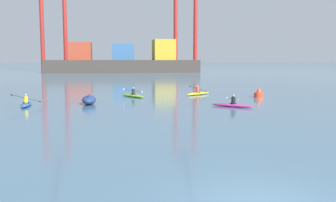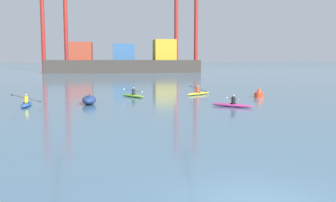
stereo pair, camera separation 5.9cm
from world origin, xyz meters
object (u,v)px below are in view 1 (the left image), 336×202
(capsized_dinghy, at_px, (89,100))
(kayak_blue, at_px, (26,104))
(gantry_crane_west, at_px, (53,4))
(kayak_magenta, at_px, (232,105))
(channel_buoy, at_px, (259,94))
(kayak_lime, at_px, (133,95))
(kayak_yellow, at_px, (198,93))
(gantry_crane_west_mid, at_px, (186,8))
(container_barge, at_px, (124,62))

(capsized_dinghy, height_order, kayak_blue, kayak_blue)
(gantry_crane_west, distance_m, kayak_magenta, 96.66)
(capsized_dinghy, height_order, kayak_magenta, kayak_magenta)
(channel_buoy, relative_size, kayak_blue, 0.29)
(kayak_lime, xyz_separation_m, kayak_yellow, (6.65, 1.37, 0.00))
(capsized_dinghy, xyz_separation_m, kayak_magenta, (10.78, -3.32, -0.18))
(gantry_crane_west_mid, xyz_separation_m, kayak_magenta, (-13.32, -87.40, -18.59))
(kayak_lime, bearing_deg, gantry_crane_west_mid, 75.52)
(container_barge, distance_m, kayak_yellow, 67.52)
(gantry_crane_west_mid, bearing_deg, container_barge, -152.18)
(kayak_lime, bearing_deg, kayak_magenta, -51.36)
(kayak_blue, xyz_separation_m, kayak_yellow, (15.13, 7.35, 0.00))
(container_barge, relative_size, channel_buoy, 40.38)
(kayak_magenta, bearing_deg, gantry_crane_west, 105.80)
(gantry_crane_west, bearing_deg, kayak_yellow, -72.57)
(capsized_dinghy, height_order, channel_buoy, channel_buoy)
(container_barge, distance_m, channel_buoy, 71.51)
(container_barge, relative_size, capsized_dinghy, 15.50)
(kayak_lime, relative_size, kayak_blue, 0.93)
(gantry_crane_west, xyz_separation_m, kayak_magenta, (25.78, -91.11, -19.40))
(gantry_crane_west_mid, height_order, kayak_yellow, gantry_crane_west_mid)
(channel_buoy, distance_m, kayak_blue, 20.57)
(capsized_dinghy, bearing_deg, gantry_crane_west_mid, 74.01)
(kayak_magenta, distance_m, kayak_blue, 15.71)
(kayak_yellow, bearing_deg, gantry_crane_west, 107.43)
(kayak_blue, bearing_deg, capsized_dinghy, 6.87)
(capsized_dinghy, height_order, kayak_yellow, kayak_yellow)
(gantry_crane_west, xyz_separation_m, kayak_yellow, (25.44, -81.01, -19.40))
(gantry_crane_west_mid, bearing_deg, capsized_dinghy, -105.99)
(channel_buoy, xyz_separation_m, kayak_blue, (-20.19, -3.91, -0.19))
(kayak_blue, bearing_deg, gantry_crane_west, 96.65)
(capsized_dinghy, distance_m, kayak_yellow, 12.45)
(channel_buoy, xyz_separation_m, kayak_yellow, (-5.06, 3.44, -0.19))
(gantry_crane_west_mid, relative_size, capsized_dinghy, 15.35)
(container_barge, relative_size, gantry_crane_west, 0.96)
(capsized_dinghy, distance_m, kayak_blue, 4.73)
(gantry_crane_west_mid, distance_m, kayak_lime, 83.35)
(gantry_crane_west, relative_size, kayak_magenta, 14.26)
(gantry_crane_west, height_order, kayak_yellow, gantry_crane_west)
(channel_buoy, height_order, kayak_lime, channel_buoy)
(gantry_crane_west, bearing_deg, gantry_crane_west_mid, -5.42)
(gantry_crane_west, distance_m, gantry_crane_west_mid, 39.28)
(container_barge, distance_m, kayak_magenta, 77.62)
(kayak_magenta, height_order, kayak_blue, kayak_blue)
(container_barge, xyz_separation_m, channel_buoy, (10.43, -70.70, -2.53))
(gantry_crane_west_mid, distance_m, channel_buoy, 83.25)
(gantry_crane_west_mid, height_order, kayak_magenta, gantry_crane_west_mid)
(gantry_crane_west, bearing_deg, container_barge, -34.42)
(container_barge, height_order, channel_buoy, container_barge)
(channel_buoy, relative_size, kayak_lime, 0.31)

